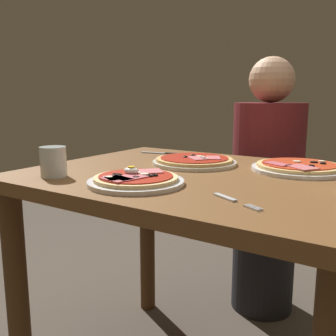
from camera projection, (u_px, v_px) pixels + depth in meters
name	position (u px, v px, depth m)	size (l,w,h in m)	color
dining_table	(199.00, 215.00, 1.21)	(1.05, 0.82, 0.77)	brown
pizza_foreground	(136.00, 180.00, 1.03)	(0.26, 0.26, 0.05)	white
pizza_across_left	(194.00, 161.00, 1.34)	(0.29, 0.29, 0.03)	silver
pizza_across_right	(299.00, 167.00, 1.22)	(0.29, 0.29, 0.03)	white
water_glass_far	(53.00, 163.00, 1.13)	(0.08, 0.08, 0.09)	silver
fork	(233.00, 200.00, 0.86)	(0.15, 0.09, 0.00)	silver
knife	(167.00, 153.00, 1.58)	(0.19, 0.06, 0.01)	silver
diner_person	(266.00, 194.00, 1.77)	(0.32, 0.32, 1.18)	black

